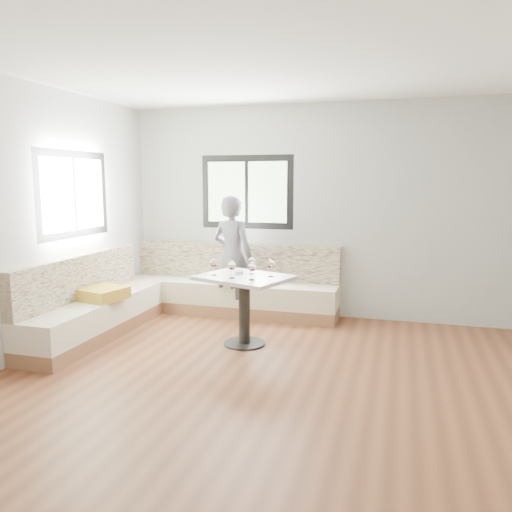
# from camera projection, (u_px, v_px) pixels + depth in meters

# --- Properties ---
(room) EXTENTS (5.01, 5.01, 2.81)m
(room) POSITION_uv_depth(u_px,v_px,m) (255.00, 227.00, 4.32)
(room) COLOR brown
(room) RESTS_ON ground
(banquette) EXTENTS (2.90, 2.80, 0.95)m
(banquette) POSITION_uv_depth(u_px,v_px,m) (175.00, 297.00, 6.37)
(banquette) COLOR #885E42
(banquette) RESTS_ON ground
(table) EXTENTS (1.14, 1.01, 0.78)m
(table) POSITION_uv_depth(u_px,v_px,m) (244.00, 293.00, 5.47)
(table) COLOR black
(table) RESTS_ON ground
(person) EXTENTS (0.68, 0.54, 1.62)m
(person) POSITION_uv_depth(u_px,v_px,m) (233.00, 257.00, 6.53)
(person) COLOR #5C5963
(person) RESTS_ON ground
(olive_ramekin) EXTENTS (0.09, 0.09, 0.04)m
(olive_ramekin) POSITION_uv_depth(u_px,v_px,m) (239.00, 272.00, 5.54)
(olive_ramekin) COLOR white
(olive_ramekin) RESTS_ON table
(wine_glass_a) EXTENTS (0.09, 0.09, 0.19)m
(wine_glass_a) POSITION_uv_depth(u_px,v_px,m) (214.00, 263.00, 5.45)
(wine_glass_a) COLOR white
(wine_glass_a) RESTS_ON table
(wine_glass_b) EXTENTS (0.09, 0.09, 0.19)m
(wine_glass_b) POSITION_uv_depth(u_px,v_px,m) (232.00, 266.00, 5.29)
(wine_glass_b) COLOR white
(wine_glass_b) RESTS_ON table
(wine_glass_c) EXTENTS (0.09, 0.09, 0.19)m
(wine_glass_c) POSITION_uv_depth(u_px,v_px,m) (252.00, 267.00, 5.20)
(wine_glass_c) COLOR white
(wine_glass_c) RESTS_ON table
(wine_glass_d) EXTENTS (0.09, 0.09, 0.19)m
(wine_glass_d) POSITION_uv_depth(u_px,v_px,m) (252.00, 262.00, 5.53)
(wine_glass_d) COLOR white
(wine_glass_d) RESTS_ON table
(wine_glass_e) EXTENTS (0.09, 0.09, 0.19)m
(wine_glass_e) POSITION_uv_depth(u_px,v_px,m) (271.00, 265.00, 5.37)
(wine_glass_e) COLOR white
(wine_glass_e) RESTS_ON table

